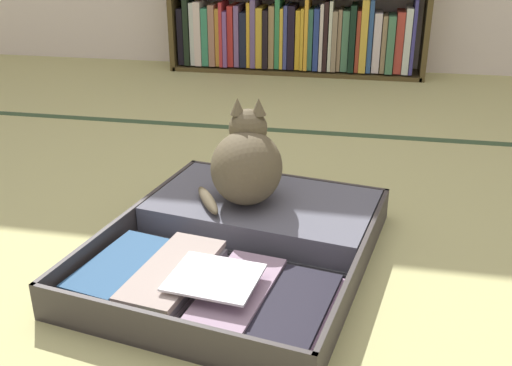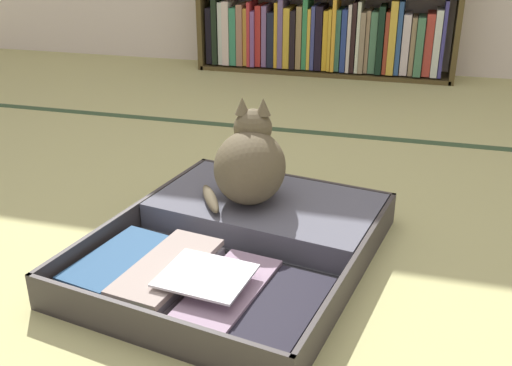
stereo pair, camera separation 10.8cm
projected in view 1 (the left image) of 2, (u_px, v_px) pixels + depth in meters
The scene contains 4 objects.
ground_plane at pixel (215, 271), 1.52m from camera, with size 10.00×10.00×0.00m, color tan.
tatami_border at pixel (283, 130), 2.55m from camera, with size 4.80×0.05×0.00m.
open_suitcase at pixel (243, 238), 1.60m from camera, with size 0.78×0.90×0.09m.
black_cat at pixel (246, 164), 1.65m from camera, with size 0.27×0.27×0.29m.
Camera 1 is at (0.35, -1.26, 0.82)m, focal length 41.43 mm.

